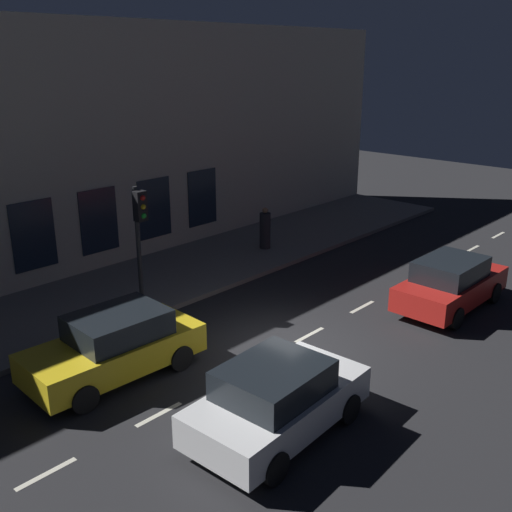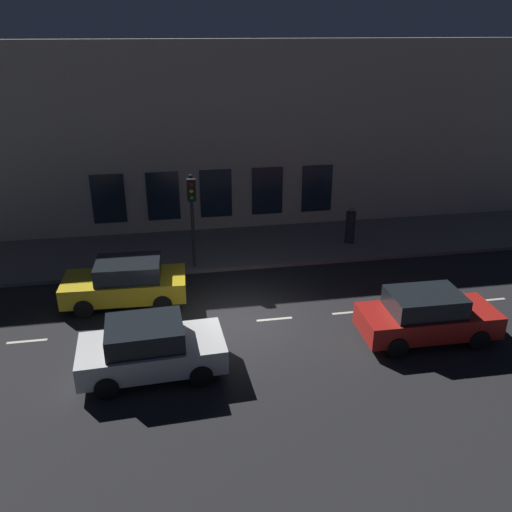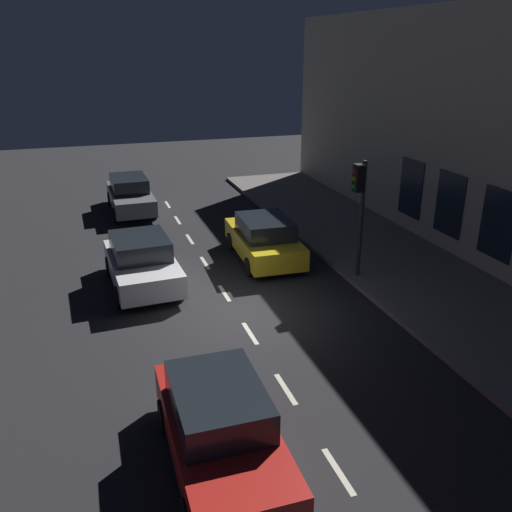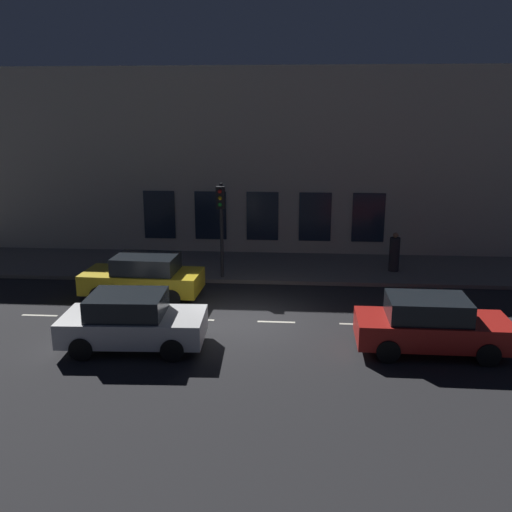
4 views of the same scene
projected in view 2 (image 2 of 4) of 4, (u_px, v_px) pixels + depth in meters
ground_plane at (245, 322)px, 17.50m from camera, size 60.00×60.00×0.00m
sidewalk at (223, 248)px, 23.12m from camera, size 4.50×32.00×0.15m
building_facade at (214, 141)px, 23.77m from camera, size 0.65×32.00×8.45m
lane_centre_line at (274, 319)px, 17.66m from camera, size 0.12×27.20×0.01m
traffic_light at (192, 205)px, 20.05m from camera, size 0.48×0.32×3.72m
parked_car_0 at (427, 316)px, 16.29m from camera, size 1.88×4.19×1.58m
parked_car_1 at (150, 348)px, 14.66m from camera, size 2.13×4.05×1.58m
parked_car_3 at (126, 282)px, 18.43m from camera, size 2.08×4.25×1.58m
pedestrian_0 at (350, 226)px, 23.27m from camera, size 0.57×0.57×1.61m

